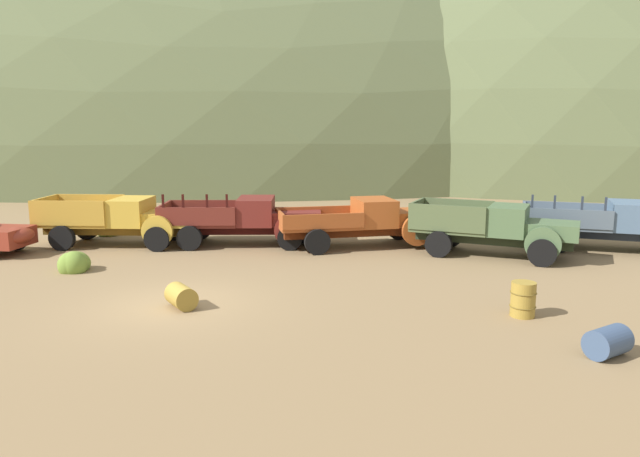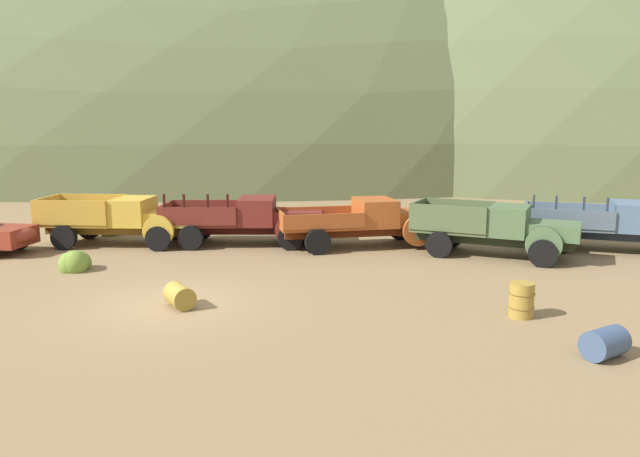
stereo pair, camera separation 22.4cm
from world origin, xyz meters
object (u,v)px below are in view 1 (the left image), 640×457
(truck_weathered_green, at_px, (503,230))
(oil_drum_spare, at_px, (608,342))
(oil_drum_tipped, at_px, (181,297))
(oil_drum_foreground, at_px, (523,299))
(truck_oxblood, at_px, (253,220))
(truck_oxide_orange, at_px, (371,221))
(truck_chalk_blue, at_px, (627,225))
(truck_faded_yellow, at_px, (129,220))

(truck_weathered_green, relative_size, oil_drum_spare, 5.49)
(oil_drum_tipped, distance_m, oil_drum_spare, 10.21)
(oil_drum_foreground, bearing_deg, oil_drum_tipped, -178.51)
(truck_oxblood, height_order, truck_oxide_orange, truck_oxblood)
(truck_oxblood, distance_m, oil_drum_spare, 14.60)
(oil_drum_foreground, bearing_deg, truck_oxblood, 136.59)
(truck_weathered_green, bearing_deg, truck_oxblood, -169.43)
(truck_chalk_blue, xyz_separation_m, oil_drum_foreground, (-5.66, -8.46, -0.56))
(truck_faded_yellow, distance_m, truck_weathered_green, 14.43)
(truck_oxblood, relative_size, truck_chalk_blue, 0.95)
(truck_weathered_green, bearing_deg, oil_drum_tipped, -125.04)
(truck_chalk_blue, bearing_deg, oil_drum_tipped, -136.81)
(truck_oxblood, xyz_separation_m, truck_weathered_green, (9.50, -1.27, 0.00))
(truck_oxblood, xyz_separation_m, truck_chalk_blue, (14.35, 0.24, 0.00))
(truck_oxblood, xyz_separation_m, oil_drum_tipped, (-0.10, -8.45, -0.70))
(truck_oxblood, relative_size, oil_drum_spare, 5.85)
(truck_weathered_green, distance_m, truck_chalk_blue, 5.07)
(truck_oxide_orange, xyz_separation_m, oil_drum_foreground, (4.01, -8.38, -0.57))
(truck_faded_yellow, bearing_deg, truck_weathered_green, -5.59)
(truck_faded_yellow, xyz_separation_m, oil_drum_foreground, (13.60, -7.55, -0.57))
(truck_chalk_blue, bearing_deg, oil_drum_foreground, -111.60)
(truck_faded_yellow, distance_m, oil_drum_foreground, 15.56)
(truck_chalk_blue, height_order, oil_drum_tipped, truck_chalk_blue)
(truck_faded_yellow, distance_m, truck_chalk_blue, 19.28)
(truck_oxblood, bearing_deg, oil_drum_foreground, -50.14)
(truck_oxide_orange, distance_m, truck_chalk_blue, 9.67)
(truck_oxide_orange, height_order, oil_drum_tipped, truck_oxide_orange)
(truck_oxide_orange, distance_m, oil_drum_tipped, 9.87)
(truck_weathered_green, xyz_separation_m, oil_drum_spare, (0.34, -9.49, -0.69))
(truck_faded_yellow, relative_size, oil_drum_tipped, 5.68)
(truck_oxblood, height_order, oil_drum_spare, truck_oxblood)
(oil_drum_foreground, bearing_deg, oil_drum_spare, -65.51)
(truck_oxblood, relative_size, truck_weathered_green, 1.07)
(truck_faded_yellow, xyz_separation_m, truck_weathered_green, (14.41, -0.60, -0.01))
(truck_weathered_green, height_order, oil_drum_foreground, truck_weathered_green)
(truck_faded_yellow, bearing_deg, truck_oxide_orange, 1.76)
(truck_weathered_green, xyz_separation_m, truck_chalk_blue, (4.84, 1.51, -0.00))
(truck_weathered_green, distance_m, oil_drum_spare, 9.52)
(oil_drum_spare, bearing_deg, truck_weathered_green, 92.07)
(truck_faded_yellow, distance_m, oil_drum_spare, 17.89)
(oil_drum_tipped, relative_size, oil_drum_spare, 0.98)
(truck_faded_yellow, height_order, truck_weathered_green, same)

